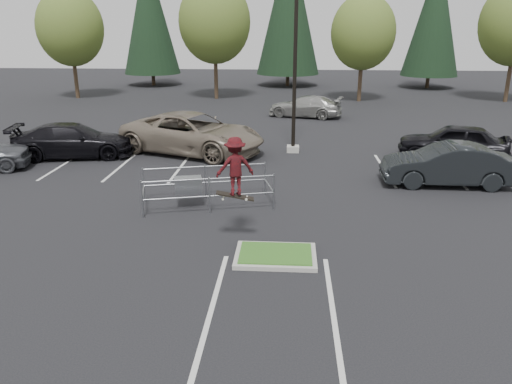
# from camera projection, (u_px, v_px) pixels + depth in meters

# --- Properties ---
(ground) EXTENTS (120.00, 120.00, 0.00)m
(ground) POSITION_uv_depth(u_px,v_px,m) (276.00, 258.00, 13.57)
(ground) COLOR black
(ground) RESTS_ON ground
(grass_median) EXTENTS (2.20, 1.60, 0.16)m
(grass_median) POSITION_uv_depth(u_px,v_px,m) (276.00, 255.00, 13.55)
(grass_median) COLOR #A2A097
(grass_median) RESTS_ON ground
(stall_lines) EXTENTS (22.62, 17.60, 0.01)m
(stall_lines) POSITION_uv_depth(u_px,v_px,m) (245.00, 188.00, 19.35)
(stall_lines) COLOR silver
(stall_lines) RESTS_ON ground
(light_pole) EXTENTS (0.70, 0.60, 10.12)m
(light_pole) POSITION_uv_depth(u_px,v_px,m) (295.00, 57.00, 23.43)
(light_pole) COLOR #A2A097
(light_pole) RESTS_ON ground
(decid_a) EXTENTS (5.44, 5.44, 8.91)m
(decid_a) POSITION_uv_depth(u_px,v_px,m) (71.00, 30.00, 41.34)
(decid_a) COLOR #38281C
(decid_a) RESTS_ON ground
(decid_b) EXTENTS (5.89, 5.89, 9.64)m
(decid_b) POSITION_uv_depth(u_px,v_px,m) (215.00, 24.00, 40.90)
(decid_b) COLOR #38281C
(decid_b) RESTS_ON ground
(decid_c) EXTENTS (5.12, 5.12, 8.38)m
(decid_c) POSITION_uv_depth(u_px,v_px,m) (363.00, 35.00, 39.72)
(decid_c) COLOR #38281C
(decid_c) RESTS_ON ground
(conif_a) EXTENTS (5.72, 5.72, 13.00)m
(conif_a) POSITION_uv_depth(u_px,v_px,m) (149.00, 13.00, 50.03)
(conif_a) COLOR #38281C
(conif_a) RESTS_ON ground
(conif_b) EXTENTS (6.38, 6.38, 14.50)m
(conif_b) POSITION_uv_depth(u_px,v_px,m) (289.00, 5.00, 49.37)
(conif_b) COLOR #38281C
(conif_b) RESTS_ON ground
(conif_c) EXTENTS (5.50, 5.50, 12.50)m
(conif_c) POSITION_uv_depth(u_px,v_px,m) (435.00, 16.00, 47.84)
(conif_c) COLOR #38281C
(conif_c) RESTS_ON ground
(cart_corral) EXTENTS (4.69, 2.62, 1.26)m
(cart_corral) POSITION_uv_depth(u_px,v_px,m) (193.00, 185.00, 17.18)
(cart_corral) COLOR gray
(cart_corral) RESTS_ON ground
(skateboarder) EXTENTS (1.22, 0.94, 1.83)m
(skateboarder) POSITION_uv_depth(u_px,v_px,m) (235.00, 167.00, 13.87)
(skateboarder) COLOR black
(skateboarder) RESTS_ON ground
(car_l_tan) EXTENTS (7.80, 5.68, 1.97)m
(car_l_tan) POSITION_uv_depth(u_px,v_px,m) (191.00, 133.00, 24.42)
(car_l_tan) COLOR gray
(car_l_tan) RESTS_ON ground
(car_l_black) EXTENTS (5.89, 3.27, 1.61)m
(car_l_black) POSITION_uv_depth(u_px,v_px,m) (72.00, 140.00, 23.69)
(car_l_black) COLOR black
(car_l_black) RESTS_ON ground
(car_r_charc) EXTENTS (5.01, 1.83, 1.64)m
(car_r_charc) POSITION_uv_depth(u_px,v_px,m) (447.00, 165.00, 19.51)
(car_r_charc) COLOR black
(car_r_charc) RESTS_ON ground
(car_r_black) EXTENTS (5.29, 3.29, 1.68)m
(car_r_black) POSITION_uv_depth(u_px,v_px,m) (454.00, 142.00, 23.26)
(car_r_black) COLOR black
(car_r_black) RESTS_ON ground
(car_far_silver) EXTENTS (5.35, 3.29, 1.45)m
(car_far_silver) POSITION_uv_depth(u_px,v_px,m) (306.00, 106.00, 34.05)
(car_far_silver) COLOR #9E9E99
(car_far_silver) RESTS_ON ground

